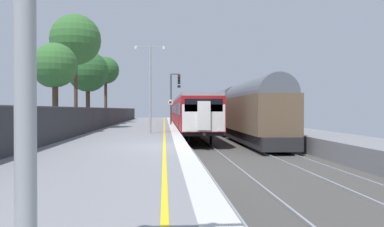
% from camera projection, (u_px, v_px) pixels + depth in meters
% --- Properties ---
extents(ground, '(17.40, 110.00, 1.21)m').
position_uv_depth(ground, '(234.00, 160.00, 16.21)').
color(ground, gray).
extents(commuter_train_at_platform, '(2.83, 40.27, 3.81)m').
position_uv_depth(commuter_train_at_platform, '(186.00, 112.00, 43.41)').
color(commuter_train_at_platform, maroon).
rests_on(commuter_train_at_platform, ground).
extents(freight_train_adjacent_track, '(2.60, 53.55, 4.60)m').
position_uv_depth(freight_train_adjacent_track, '(216.00, 110.00, 47.26)').
color(freight_train_adjacent_track, '#232326').
rests_on(freight_train_adjacent_track, ground).
extents(signal_gantry, '(1.10, 0.24, 5.33)m').
position_uv_depth(signal_gantry, '(173.00, 93.00, 39.91)').
color(signal_gantry, '#47474C').
rests_on(signal_gantry, ground).
extents(speed_limit_sign, '(0.59, 0.08, 2.56)m').
position_uv_depth(speed_limit_sign, '(170.00, 109.00, 37.48)').
color(speed_limit_sign, '#59595B').
rests_on(speed_limit_sign, ground).
extents(platform_lamp_mid, '(2.00, 0.20, 5.74)m').
position_uv_depth(platform_lamp_mid, '(150.00, 81.00, 24.53)').
color(platform_lamp_mid, '#93999E').
rests_on(platform_lamp_mid, ground).
extents(platform_back_fence, '(0.07, 99.00, 1.70)m').
position_uv_depth(platform_back_fence, '(40.00, 126.00, 15.60)').
color(platform_back_fence, '#282B2D').
rests_on(platform_back_fence, ground).
extents(background_tree_left, '(3.09, 3.09, 7.60)m').
position_uv_depth(background_tree_left, '(105.00, 71.00, 43.62)').
color(background_tree_left, '#473323').
rests_on(background_tree_left, ground).
extents(background_tree_centre, '(2.86, 2.86, 5.85)m').
position_uv_depth(background_tree_centre, '(54.00, 67.00, 24.53)').
color(background_tree_centre, '#473323').
rests_on(background_tree_centre, ground).
extents(background_tree_right, '(3.98, 3.98, 9.07)m').
position_uv_depth(background_tree_right, '(76.00, 41.00, 30.01)').
color(background_tree_right, '#473323').
rests_on(background_tree_right, ground).
extents(background_tree_back, '(4.15, 4.15, 7.48)m').
position_uv_depth(background_tree_back, '(88.00, 73.00, 38.55)').
color(background_tree_back, '#473323').
rests_on(background_tree_back, ground).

